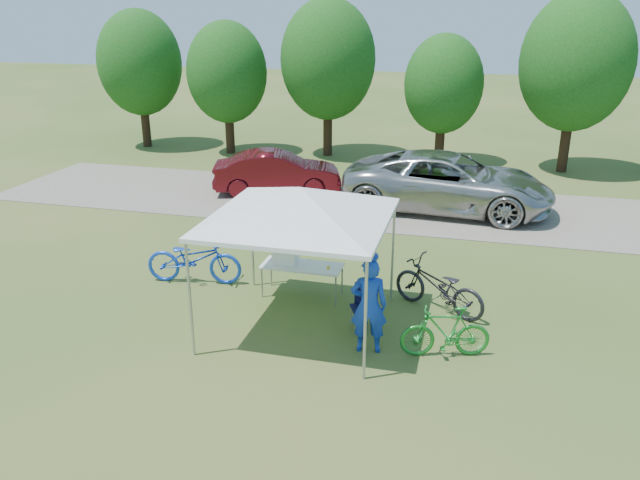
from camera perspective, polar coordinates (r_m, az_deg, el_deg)
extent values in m
plane|color=#2D5119|center=(11.99, -1.76, -7.78)|extent=(100.00, 100.00, 0.00)
cube|color=gray|center=(19.23, 4.90, 3.28)|extent=(24.00, 5.00, 0.02)
cylinder|color=#A5A5AA|center=(10.77, -11.79, -5.42)|extent=(0.05, 0.05, 2.10)
cylinder|color=#A5A5AA|center=(9.90, 4.16, -7.43)|extent=(0.05, 0.05, 2.10)
cylinder|color=#A5A5AA|center=(13.30, -6.22, 0.00)|extent=(0.05, 0.05, 2.10)
cylinder|color=#A5A5AA|center=(12.60, 6.67, -1.20)|extent=(0.05, 0.05, 2.10)
cube|color=white|center=(11.14, -1.88, 1.95)|extent=(3.15, 3.15, 0.08)
pyramid|color=white|center=(10.96, -1.91, 4.88)|extent=(4.53, 4.53, 0.55)
cylinder|color=#382314|center=(28.29, -15.64, 10.13)|extent=(0.36, 0.36, 1.89)
ellipsoid|color=#144711|center=(27.97, -16.16, 15.30)|extent=(3.46, 3.46, 4.32)
cylinder|color=#382314|center=(26.28, -8.24, 9.77)|extent=(0.36, 0.36, 1.75)
ellipsoid|color=#144711|center=(25.95, -8.51, 14.93)|extent=(3.20, 3.20, 4.00)
cylinder|color=#382314|center=(25.58, 0.71, 10.00)|extent=(0.36, 0.36, 2.03)
ellipsoid|color=#144711|center=(25.22, 0.74, 16.17)|extent=(3.71, 3.71, 4.64)
cylinder|color=#382314|center=(24.76, 10.88, 8.79)|extent=(0.36, 0.36, 1.61)
ellipsoid|color=#144711|center=(24.42, 11.23, 13.81)|extent=(2.94, 2.94, 3.68)
cylinder|color=#382314|center=(24.55, 21.48, 8.23)|extent=(0.36, 0.36, 2.10)
ellipsoid|color=#144711|center=(24.18, 22.38, 14.82)|extent=(3.84, 3.84, 4.80)
cube|color=white|center=(12.90, -1.65, -2.37)|extent=(1.67, 0.69, 0.04)
cylinder|color=#A5A5AA|center=(13.01, -5.34, -3.91)|extent=(0.04, 0.04, 0.65)
cylinder|color=#A5A5AA|center=(12.60, 1.44, -4.66)|extent=(0.04, 0.04, 0.65)
cylinder|color=#A5A5AA|center=(13.52, -4.50, -2.91)|extent=(0.04, 0.04, 0.65)
cylinder|color=#A5A5AA|center=(13.12, 2.03, -3.60)|extent=(0.04, 0.04, 0.65)
cube|color=black|center=(11.70, 4.02, -6.30)|extent=(0.59, 0.59, 0.04)
cube|color=black|center=(11.78, 4.25, -4.80)|extent=(0.42, 0.22, 0.45)
cylinder|color=#A5A5AA|center=(11.66, 2.85, -7.58)|extent=(0.02, 0.02, 0.40)
cylinder|color=#A5A5AA|center=(11.59, 4.78, -7.80)|extent=(0.02, 0.02, 0.40)
cylinder|color=#A5A5AA|center=(12.00, 3.24, -6.72)|extent=(0.02, 0.02, 0.40)
cylinder|color=#A5A5AA|center=(11.94, 5.12, -6.92)|extent=(0.02, 0.02, 0.40)
cube|color=white|center=(12.93, -3.18, -1.47)|extent=(0.49, 0.33, 0.33)
cube|color=white|center=(12.86, -3.20, -0.70)|extent=(0.51, 0.35, 0.04)
cylinder|color=yellow|center=(12.70, 0.77, -2.53)|extent=(0.07, 0.07, 0.05)
imported|color=#153AB1|center=(10.80, 4.48, -5.99)|extent=(0.70, 0.53, 1.75)
imported|color=blue|center=(13.82, -11.44, -1.71)|extent=(2.18, 1.02, 1.10)
imported|color=#1D822B|center=(11.01, 11.39, -8.22)|extent=(1.61, 0.84, 0.93)
imported|color=black|center=(12.51, 10.78, -4.22)|extent=(2.10, 1.52, 1.05)
imported|color=#B2B0AD|center=(18.78, 11.64, 5.21)|extent=(6.20, 3.17, 1.68)
imported|color=#550E13|center=(20.27, -3.92, 6.20)|extent=(4.30, 2.56, 1.34)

